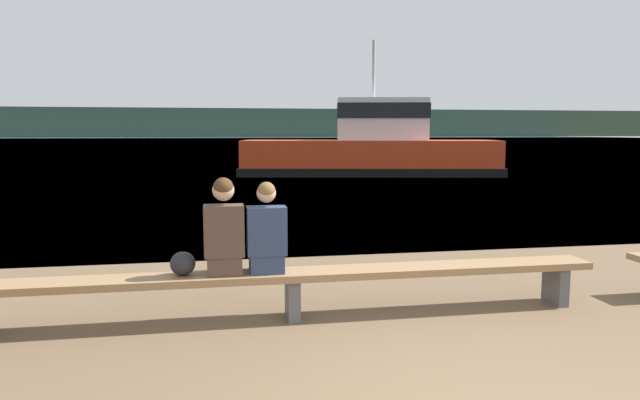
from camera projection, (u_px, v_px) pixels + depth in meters
name	position (u px, v px, depth m)	size (l,w,h in m)	color
water_surface	(225.00, 140.00, 125.95)	(240.00, 240.00, 0.00)	teal
far_shoreline	(222.00, 123.00, 192.79)	(600.00, 12.00, 9.43)	#2D3D2D
bench_main	(293.00, 280.00, 5.75)	(6.45, 0.41, 0.49)	#8E6B47
person_left	(224.00, 231.00, 5.57)	(0.39, 0.36, 0.96)	#4C382D
person_right	(267.00, 234.00, 5.65)	(0.39, 0.35, 0.91)	navy
shopping_bag	(183.00, 264.00, 5.57)	(0.24, 0.24, 0.24)	#232328
tugboat_red	(372.00, 151.00, 24.84)	(11.54, 5.31, 5.76)	red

